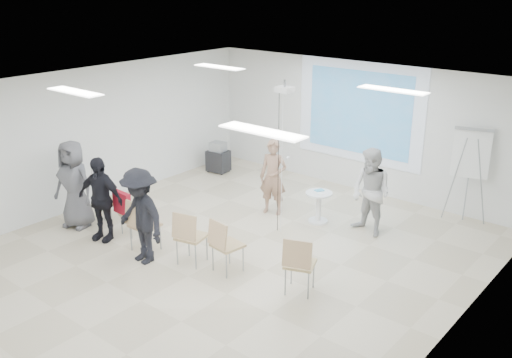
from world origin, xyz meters
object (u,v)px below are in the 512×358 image
Objects in this scene: flipchart_easel at (471,154)px; av_cart at (218,158)px; chair_center at (189,234)px; laptop at (146,223)px; chair_far_left at (110,197)px; chair_right_far at (299,261)px; audience_outer at (73,179)px; pedestal_table at (319,205)px; chair_left_mid at (129,212)px; audience_left at (100,193)px; player_left at (273,172)px; chair_right_inner at (224,242)px; audience_mid at (140,210)px; chair_left_inner at (141,222)px; player_right at (371,188)px.

flipchart_easel is 6.21m from av_cart.
laptop is at bearing 171.87° from chair_center.
chair_far_left is 4.59m from chair_right_far.
audience_outer is at bearing -154.81° from flipchart_easel.
chair_left_mid reaches higher than pedestal_table.
audience_left is (-4.07, -0.74, 0.36)m from chair_right_far.
av_cart is (-2.75, 1.24, -0.55)m from player_left.
chair_right_far is (2.34, -2.34, -0.33)m from player_left.
chair_center is at bearing 6.60° from chair_far_left.
chair_right_far is (1.32, -2.55, 0.21)m from pedestal_table.
chair_center is 5.03m from av_cart.
player_left is 2.78m from chair_right_inner.
audience_outer is at bearing -178.27° from audience_mid.
chair_right_far is 0.50× the size of audience_mid.
chair_right_inner is at bearing -91.11° from pedestal_table.
audience_mid is at bearing -113.10° from pedestal_table.
chair_far_left is at bearing 114.75° from audience_left.
audience_outer is (-0.38, -0.55, 0.44)m from chair_far_left.
audience_left reaches higher than laptop.
chair_left_inner is 1.07m from audience_left.
chair_left_inner is 1.02× the size of chair_right_far.
chair_left_inner is 1.03× the size of chair_right_inner.
av_cart reaches higher than pedestal_table.
chair_right_far is at bearing -2.14° from chair_center.
audience_mid reaches higher than chair_far_left.
flipchart_easel is at bearing 40.59° from pedestal_table.
chair_far_left is 2.56m from chair_center.
audience_mid is 6.53m from flipchart_easel.
chair_left_inner reaches higher than chair_center.
audience_outer is at bearing -112.10° from chair_far_left.
audience_mid reaches higher than chair_right_inner.
chair_center is 5.81m from flipchart_easel.
flipchart_easel reaches higher than audience_mid.
chair_left_mid is 2.43m from chair_right_inner.
chair_left_inner reaches higher than pedestal_table.
chair_center is 2.08m from chair_right_far.
chair_left_inner is at bearing -144.27° from flipchart_easel.
flipchart_easel reaches higher than laptop.
player_left is 4.02m from audience_outer.
audience_left is 2.39× the size of av_cart.
audience_left is at bearing -137.57° from player_left.
chair_right_inner is at bearing 168.30° from chair_right_far.
player_left is at bearing 64.38° from chair_left_mid.
chair_center is 0.50× the size of audience_outer.
chair_center is 1.01× the size of chair_right_far.
chair_left_mid is at bearing -131.07° from pedestal_table.
chair_left_mid is 0.41× the size of audience_outer.
player_right is at bearing 50.72° from chair_left_inner.
chair_far_left is 3.77m from av_cart.
player_left reaches higher than chair_right_far.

